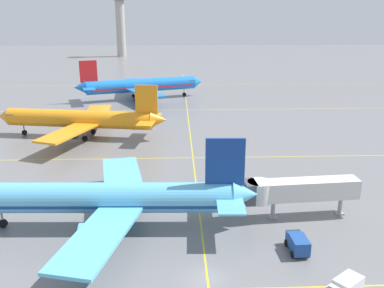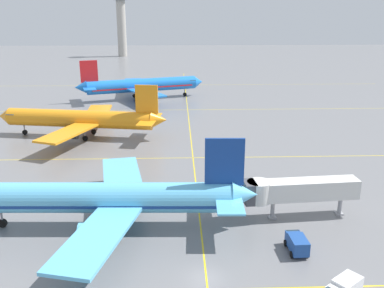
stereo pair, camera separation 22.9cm
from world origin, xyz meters
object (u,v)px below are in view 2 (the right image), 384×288
object	(u,v)px
service_truck_catering	(344,288)
jet_bridge	(292,190)
service_truck_red_van	(297,243)
airliner_front_gate	(108,198)
control_tower	(121,19)
airliner_second_row	(82,119)
airliner_third_row	(141,85)

from	to	relation	value
service_truck_catering	jet_bridge	distance (m)	18.16
service_truck_red_van	jet_bridge	bearing A→B (deg)	80.37
airliner_front_gate	control_tower	world-z (taller)	control_tower
airliner_second_row	jet_bridge	world-z (taller)	airliner_second_row
control_tower	airliner_second_row	bearing A→B (deg)	-86.34
airliner_second_row	service_truck_red_van	xyz separation A→B (m)	(35.68, -49.37, -3.01)
airliner_second_row	service_truck_red_van	size ratio (longest dim) A/B	9.39
airliner_third_row	service_truck_catering	distance (m)	104.22
service_truck_red_van	airliner_front_gate	bearing A→B (deg)	163.67
airliner_front_gate	service_truck_red_van	size ratio (longest dim) A/B	9.55
airliner_front_gate	service_truck_catering	bearing A→B (deg)	-31.35
service_truck_red_van	jet_bridge	size ratio (longest dim) A/B	0.26
airliner_front_gate	jet_bridge	xyz separation A→B (m)	(25.06, 2.11, -0.21)
airliner_second_row	jet_bridge	size ratio (longest dim) A/B	2.41
airliner_front_gate	service_truck_catering	size ratio (longest dim) A/B	9.15
service_truck_catering	control_tower	world-z (taller)	control_tower
airliner_third_row	jet_bridge	bearing A→B (deg)	-71.65
airliner_third_row	service_truck_red_van	distance (m)	95.01
airliner_third_row	control_tower	bearing A→B (deg)	99.29
jet_bridge	control_tower	size ratio (longest dim) A/B	0.44
airliner_front_gate	airliner_second_row	distance (m)	44.18
airliner_front_gate	airliner_third_row	bearing A→B (deg)	91.54
service_truck_red_van	service_truck_catering	world-z (taller)	same
service_truck_catering	jet_bridge	xyz separation A→B (m)	(-0.87, 17.91, 2.88)
service_truck_red_van	control_tower	size ratio (longest dim) A/B	0.11
control_tower	service_truck_catering	bearing A→B (deg)	-77.83
service_truck_red_van	airliner_second_row	bearing A→B (deg)	125.86
airliner_second_row	service_truck_red_van	bearing A→B (deg)	-54.14
airliner_third_row	service_truck_catering	size ratio (longest dim) A/B	9.27
airliner_third_row	control_tower	size ratio (longest dim) A/B	1.10
airliner_second_row	control_tower	bearing A→B (deg)	93.66
airliner_third_row	control_tower	xyz separation A→B (m)	(-20.63, 126.13, 17.10)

